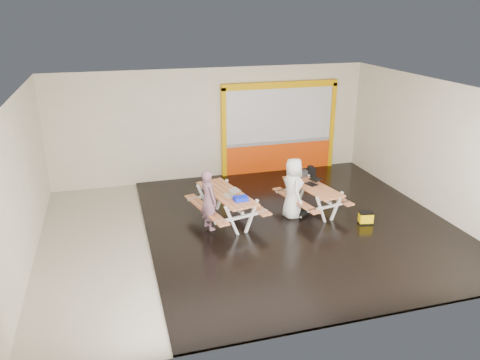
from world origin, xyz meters
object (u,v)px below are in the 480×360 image
object	(u,v)px
laptop_left	(231,194)
laptop_right	(313,182)
person_right	(293,189)
backpack	(310,174)
toolbox	(300,174)
fluke_bag	(366,218)
blue_pouch	(241,199)
picnic_table_right	(312,192)
picnic_table_left	(226,200)
dark_case	(300,212)
person_left	(208,200)

from	to	relation	value
laptop_left	laptop_right	xyz separation A→B (m)	(2.34, 0.34, -0.07)
person_right	backpack	world-z (taller)	person_right
toolbox	fluke_bag	size ratio (longest dim) A/B	1.06
blue_pouch	toolbox	distance (m)	2.47
toolbox	blue_pouch	bearing A→B (deg)	-147.67
backpack	picnic_table_right	bearing A→B (deg)	-110.92
picnic_table_left	backpack	size ratio (longest dim) A/B	4.92
laptop_left	dark_case	xyz separation A→B (m)	(1.89, 0.09, -0.77)
picnic_table_left	laptop_right	bearing A→B (deg)	2.72
person_left	fluke_bag	distance (m)	4.02
laptop_left	backpack	world-z (taller)	laptop_left
person_right	picnic_table_left	bearing A→B (deg)	89.11
picnic_table_right	person_right	size ratio (longest dim) A/B	1.32
person_right	laptop_left	world-z (taller)	person_right
picnic_table_left	person_left	bearing A→B (deg)	-143.15
picnic_table_left	backpack	xyz separation A→B (m)	(2.75, 1.03, 0.06)
laptop_right	toolbox	xyz separation A→B (m)	(-0.11, 0.62, 0.04)
dark_case	laptop_left	bearing A→B (deg)	-177.39
person_left	laptop_right	world-z (taller)	person_left
person_left	backpack	xyz separation A→B (m)	(3.30, 1.44, -0.17)
picnic_table_left	laptop_left	size ratio (longest dim) A/B	5.61
laptop_right	backpack	distance (m)	0.98
picnic_table_left	dark_case	xyz separation A→B (m)	(1.96, -0.14, -0.52)
backpack	laptop_left	bearing A→B (deg)	-154.92
picnic_table_right	person_left	distance (m)	2.95
laptop_left	laptop_right	bearing A→B (deg)	8.35
person_right	blue_pouch	xyz separation A→B (m)	(-1.54, -0.45, 0.08)
laptop_right	toolbox	world-z (taller)	toolbox
laptop_right	toolbox	size ratio (longest dim) A/B	1.06
person_left	toolbox	xyz separation A→B (m)	(2.84, 1.15, -0.01)
picnic_table_right	dark_case	size ratio (longest dim) A/B	5.68
person_left	toolbox	bearing A→B (deg)	-87.15
person_left	dark_case	size ratio (longest dim) A/B	3.98
picnic_table_right	picnic_table_left	bearing A→B (deg)	-179.95
picnic_table_right	blue_pouch	xyz separation A→B (m)	(-2.15, -0.59, 0.29)
picnic_table_right	backpack	bearing A→B (deg)	69.08
laptop_right	fluke_bag	size ratio (longest dim) A/B	1.12
laptop_left	picnic_table_right	bearing A→B (deg)	5.75
person_right	laptop_left	distance (m)	1.68
picnic_table_right	laptop_right	world-z (taller)	laptop_right
person_left	laptop_left	size ratio (longest dim) A/B	3.57
laptop_left	fluke_bag	bearing A→B (deg)	-15.03
picnic_table_left	fluke_bag	size ratio (longest dim) A/B	5.96
picnic_table_left	person_left	xyz separation A→B (m)	(-0.55, -0.41, 0.23)
dark_case	person_left	bearing A→B (deg)	-173.92
picnic_table_left	picnic_table_right	world-z (taller)	picnic_table_left
backpack	person_right	bearing A→B (deg)	-130.83
picnic_table_left	blue_pouch	bearing A→B (deg)	-70.36
picnic_table_left	blue_pouch	world-z (taller)	blue_pouch
blue_pouch	fluke_bag	xyz separation A→B (m)	(3.15, -0.52, -0.69)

